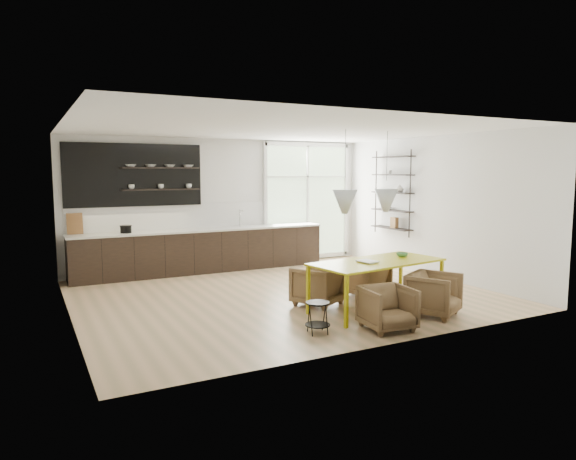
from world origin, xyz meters
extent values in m
cube|color=#DBB285|center=(0.00, 0.00, -0.01)|extent=(7.00, 6.00, 0.01)
cube|color=silver|center=(0.00, 3.00, 1.45)|extent=(7.00, 0.02, 2.90)
cube|color=silver|center=(-3.50, 0.00, 1.45)|extent=(0.02, 6.00, 2.90)
cube|color=silver|center=(3.50, 0.00, 1.45)|extent=(0.02, 6.00, 2.90)
cube|color=white|center=(0.00, 0.00, 2.90)|extent=(7.00, 6.00, 0.01)
cube|color=#B2D1A5|center=(2.15, 2.97, 1.45)|extent=(2.20, 0.02, 2.70)
cube|color=silver|center=(2.15, 2.94, 1.45)|extent=(2.30, 0.08, 2.80)
cone|color=#B6C0C5|center=(0.95, -0.50, 1.65)|extent=(0.44, 0.44, 0.42)
cone|color=#B6C0C5|center=(1.85, -0.50, 1.65)|extent=(0.44, 0.44, 0.42)
cylinder|color=black|center=(0.95, -0.50, 2.46)|extent=(0.01, 0.01, 0.89)
cylinder|color=black|center=(1.85, -0.50, 2.46)|extent=(0.01, 0.01, 0.89)
cube|color=black|center=(-0.60, 2.67, 0.45)|extent=(5.50, 0.65, 0.90)
cube|color=silver|center=(-0.60, 2.67, 0.92)|extent=(5.54, 0.69, 0.04)
cube|color=silver|center=(-0.60, 2.98, 1.20)|extent=(5.50, 0.02, 0.55)
cube|color=black|center=(-1.95, 2.96, 2.10)|extent=(2.80, 0.06, 1.30)
cube|color=black|center=(-1.45, 2.82, 2.25)|extent=(1.60, 0.28, 0.03)
cube|color=black|center=(-1.45, 2.82, 1.80)|extent=(1.60, 0.28, 0.03)
cube|color=brown|center=(-3.15, 2.90, 1.15)|extent=(0.30, 0.10, 0.42)
cylinder|color=silver|center=(0.30, 2.77, 1.12)|extent=(0.02, 0.02, 0.40)
imported|color=white|center=(-2.05, 2.82, 2.29)|extent=(0.22, 0.22, 0.05)
imported|color=white|center=(-1.65, 2.82, 2.29)|extent=(0.22, 0.22, 0.05)
imported|color=white|center=(-1.25, 2.82, 2.29)|extent=(0.22, 0.22, 0.05)
imported|color=white|center=(-0.85, 2.82, 2.29)|extent=(0.22, 0.22, 0.05)
imported|color=white|center=(-2.05, 2.82, 1.86)|extent=(0.12, 0.12, 0.10)
imported|color=white|center=(-1.45, 2.82, 1.86)|extent=(0.12, 0.12, 0.10)
imported|color=white|center=(-0.85, 2.82, 1.86)|extent=(0.12, 0.12, 0.10)
cylinder|color=black|center=(-2.22, 2.65, 1.01)|extent=(0.22, 0.22, 0.14)
cube|color=black|center=(3.36, 0.60, 1.70)|extent=(0.02, 0.02, 1.90)
cube|color=black|center=(3.36, 1.80, 1.70)|extent=(0.02, 0.02, 1.90)
cube|color=black|center=(3.36, 1.20, 0.90)|extent=(0.26, 1.20, 0.02)
cube|color=black|center=(3.36, 1.20, 1.30)|extent=(0.26, 1.20, 0.02)
cube|color=black|center=(3.36, 1.20, 1.70)|extent=(0.26, 1.20, 0.02)
cube|color=black|center=(3.36, 1.20, 2.10)|extent=(0.26, 1.20, 0.03)
cube|color=black|center=(3.36, 1.20, 2.50)|extent=(0.26, 1.20, 0.03)
imported|color=white|center=(3.36, 0.95, 1.81)|extent=(0.18, 0.18, 0.19)
imported|color=#333338|center=(3.36, 1.40, 1.34)|extent=(0.22, 0.22, 0.05)
imported|color=white|center=(3.36, 1.30, 2.16)|extent=(0.10, 0.10, 0.09)
cube|color=brown|center=(3.36, 1.10, 1.03)|extent=(0.10, 0.18, 0.24)
cube|color=#B5AE0D|center=(0.83, -1.60, 0.77)|extent=(2.26, 1.25, 0.03)
cube|color=#B5AE0D|center=(-0.12, -2.17, 0.38)|extent=(0.05, 0.05, 0.75)
cube|color=#B5AE0D|center=(-0.24, -1.31, 0.38)|extent=(0.05, 0.05, 0.75)
cube|color=#B5AE0D|center=(1.91, -1.89, 0.38)|extent=(0.05, 0.05, 0.75)
cube|color=#B5AE0D|center=(1.79, -1.03, 0.38)|extent=(0.05, 0.05, 0.75)
imported|color=brown|center=(0.17, -0.90, 0.33)|extent=(0.96, 0.96, 0.65)
imported|color=brown|center=(1.22, -0.74, 0.32)|extent=(0.86, 0.87, 0.65)
imported|color=brown|center=(0.34, -2.49, 0.30)|extent=(0.72, 0.73, 0.61)
imported|color=brown|center=(1.42, -2.25, 0.33)|extent=(0.95, 0.96, 0.65)
cylinder|color=black|center=(-0.60, -2.19, 0.42)|extent=(0.32, 0.32, 0.02)
cylinder|color=black|center=(-0.60, -2.19, 0.12)|extent=(0.34, 0.34, 0.02)
cylinder|color=black|center=(-0.46, -2.14, 0.21)|extent=(0.01, 0.01, 0.42)
cylinder|color=black|center=(-0.66, -2.06, 0.21)|extent=(0.01, 0.01, 0.42)
cylinder|color=black|center=(-0.74, -2.25, 0.21)|extent=(0.01, 0.01, 0.42)
cylinder|color=black|center=(-0.54, -2.33, 0.21)|extent=(0.01, 0.01, 0.42)
imported|color=white|center=(0.51, -1.65, 0.80)|extent=(0.27, 0.33, 0.03)
imported|color=#4A8753|center=(1.46, -1.44, 0.81)|extent=(0.21, 0.21, 0.06)
camera|label=1|loc=(-4.05, -7.97, 2.18)|focal=32.00mm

